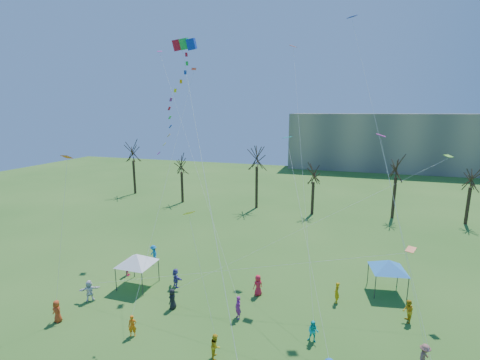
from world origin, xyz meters
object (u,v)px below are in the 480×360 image
(canopy_tent_white, at_px, (137,259))
(canopy_tent_blue, at_px, (388,265))
(distant_building, at_px, (405,142))
(big_box_kite, at_px, (177,107))

(canopy_tent_white, distance_m, canopy_tent_blue, 22.16)
(distant_building, height_order, big_box_kite, big_box_kite)
(big_box_kite, height_order, canopy_tent_blue, big_box_kite)
(distant_building, xyz_separation_m, big_box_kite, (-27.48, -75.26, 8.44))
(big_box_kite, xyz_separation_m, canopy_tent_blue, (16.44, 6.45, -13.39))
(distant_building, xyz_separation_m, canopy_tent_blue, (-11.04, -68.81, -4.95))
(distant_building, relative_size, canopy_tent_white, 14.54)
(distant_building, distance_m, canopy_tent_blue, 69.87)
(big_box_kite, bearing_deg, canopy_tent_white, 170.61)
(big_box_kite, distance_m, canopy_tent_white, 14.25)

